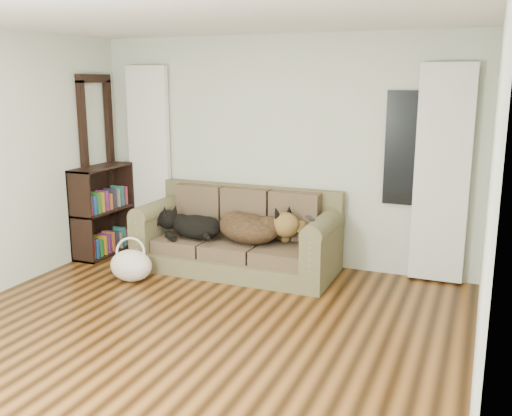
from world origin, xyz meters
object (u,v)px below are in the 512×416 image
at_px(sofa, 236,231).
at_px(tote_bag, 131,266).
at_px(dog_shepherd, 253,230).
at_px(bookshelf, 103,214).
at_px(dog_black_lab, 193,226).

distance_m(sofa, tote_bag, 1.20).
xyz_separation_m(sofa, dog_shepherd, (0.21, -0.01, 0.04)).
distance_m(dog_shepherd, tote_bag, 1.37).
distance_m(dog_shepherd, bookshelf, 1.98).
relative_size(sofa, bookshelf, 2.05).
relative_size(dog_shepherd, bookshelf, 0.72).
bearing_deg(sofa, bookshelf, -178.79).
distance_m(sofa, dog_shepherd, 0.22).
bearing_deg(dog_black_lab, sofa, 26.93).
bearing_deg(tote_bag, bookshelf, 140.68).
relative_size(dog_black_lab, bookshelf, 0.58).
xyz_separation_m(sofa, tote_bag, (-0.89, -0.76, -0.29)).
distance_m(dog_black_lab, tote_bag, 0.84).
bearing_deg(dog_shepherd, sofa, 15.40).
bearing_deg(tote_bag, dog_shepherd, 34.29).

